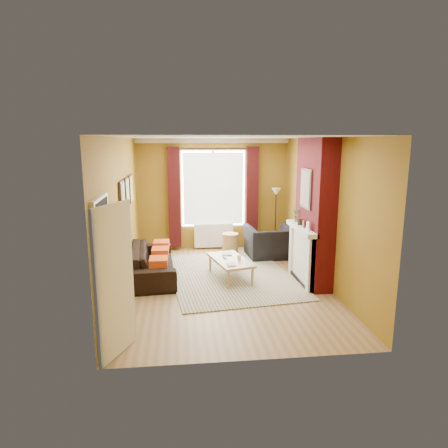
{
  "coord_description": "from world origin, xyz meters",
  "views": [
    {
      "loc": [
        -0.84,
        -7.29,
        2.74
      ],
      "look_at": [
        0.0,
        0.25,
        1.15
      ],
      "focal_mm": 32.0,
      "sensor_mm": 36.0,
      "label": 1
    }
  ],
  "objects_px": {
    "sofa": "(153,262)",
    "wicker_stool": "(230,243)",
    "armchair": "(271,242)",
    "floor_lamp": "(276,201)",
    "coffee_table": "(230,261)"
  },
  "relations": [
    {
      "from": "armchair",
      "to": "floor_lamp",
      "type": "height_order",
      "value": "floor_lamp"
    },
    {
      "from": "armchair",
      "to": "coffee_table",
      "type": "relative_size",
      "value": 0.86
    },
    {
      "from": "sofa",
      "to": "armchair",
      "type": "height_order",
      "value": "armchair"
    },
    {
      "from": "coffee_table",
      "to": "floor_lamp",
      "type": "height_order",
      "value": "floor_lamp"
    },
    {
      "from": "wicker_stool",
      "to": "floor_lamp",
      "type": "height_order",
      "value": "floor_lamp"
    },
    {
      "from": "coffee_table",
      "to": "wicker_stool",
      "type": "xyz_separation_m",
      "value": [
        0.23,
        1.85,
        -0.11
      ]
    },
    {
      "from": "sofa",
      "to": "wicker_stool",
      "type": "xyz_separation_m",
      "value": [
        1.79,
        1.56,
        -0.06
      ]
    },
    {
      "from": "wicker_stool",
      "to": "floor_lamp",
      "type": "xyz_separation_m",
      "value": [
        1.18,
        0.2,
        1.0
      ]
    },
    {
      "from": "sofa",
      "to": "floor_lamp",
      "type": "relative_size",
      "value": 1.35
    },
    {
      "from": "coffee_table",
      "to": "floor_lamp",
      "type": "distance_m",
      "value": 2.64
    },
    {
      "from": "armchair",
      "to": "coffee_table",
      "type": "xyz_separation_m",
      "value": [
        -1.16,
        -1.4,
        -0.01
      ]
    },
    {
      "from": "armchair",
      "to": "floor_lamp",
      "type": "relative_size",
      "value": 0.73
    },
    {
      "from": "coffee_table",
      "to": "armchair",
      "type": "bearing_deg",
      "value": 36.54
    },
    {
      "from": "armchair",
      "to": "wicker_stool",
      "type": "xyz_separation_m",
      "value": [
        -0.93,
        0.45,
        -0.12
      ]
    },
    {
      "from": "armchair",
      "to": "wicker_stool",
      "type": "relative_size",
      "value": 2.31
    }
  ]
}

